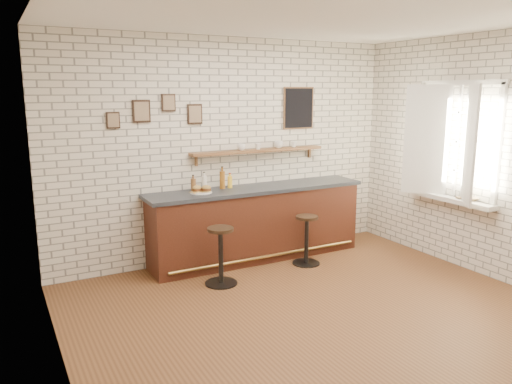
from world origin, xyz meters
TOP-DOWN VIEW (x-y plane):
  - ground at (0.00, 0.00)m, footprint 5.00×5.00m
  - bar_counter at (0.27, 1.70)m, footprint 3.10×0.65m
  - sandwich_plate at (-0.55, 1.70)m, footprint 0.28×0.28m
  - ciabatta_sandwich at (-0.54, 1.70)m, footprint 0.27×0.19m
  - potato_chips at (-0.58, 1.70)m, footprint 0.25×0.18m
  - bitters_bottle_brown at (-0.60, 1.83)m, footprint 0.07×0.07m
  - bitters_bottle_white at (-0.45, 1.83)m, footprint 0.06×0.06m
  - bitters_bottle_amber at (-0.19, 1.83)m, footprint 0.07×0.07m
  - condiment_bottle_yellow at (-0.08, 1.83)m, footprint 0.06×0.06m
  - bar_stool_left at (-0.57, 1.06)m, footprint 0.41×0.41m
  - bar_stool_right at (0.74, 1.17)m, footprint 0.37×0.37m
  - wall_shelf at (0.40, 1.90)m, footprint 2.00×0.18m
  - shelf_cup_a at (0.14, 1.90)m, footprint 0.15×0.15m
  - shelf_cup_b at (0.39, 1.90)m, footprint 0.13×0.13m
  - shelf_cup_c at (0.73, 1.90)m, footprint 0.14×0.14m
  - shelf_cup_d at (0.98, 1.90)m, footprint 0.12×0.12m
  - back_wall_decor at (0.23, 1.98)m, footprint 2.96×0.02m
  - window_sill at (2.40, 0.30)m, footprint 0.20×1.35m
  - casement_window at (2.36, 0.30)m, footprint 0.40×1.30m
  - book_lower at (2.38, 0.05)m, footprint 0.21×0.27m
  - book_upper at (2.38, 0.05)m, footprint 0.24×0.26m

SIDE VIEW (x-z plane):
  - ground at x=0.00m, z-range 0.00..0.00m
  - bar_stool_right at x=0.74m, z-range 0.02..0.69m
  - bar_stool_left at x=-0.57m, z-range 0.03..0.73m
  - bar_counter at x=0.27m, z-range 0.00..1.01m
  - window_sill at x=2.40m, z-range 0.87..0.93m
  - book_lower at x=2.38m, z-range 0.93..0.95m
  - book_upper at x=2.38m, z-range 0.95..0.97m
  - sandwich_plate at x=-0.55m, z-range 1.01..1.02m
  - potato_chips at x=-0.58m, z-range 1.02..1.02m
  - ciabatta_sandwich at x=-0.54m, z-range 1.02..1.10m
  - condiment_bottle_yellow at x=-0.08m, z-range 0.99..1.20m
  - bitters_bottle_brown at x=-0.60m, z-range 0.99..1.21m
  - bitters_bottle_white at x=-0.45m, z-range 0.99..1.23m
  - bitters_bottle_amber at x=-0.19m, z-range 0.98..1.28m
  - wall_shelf at x=0.40m, z-range 1.39..1.57m
  - shelf_cup_b at x=0.39m, z-range 1.50..1.58m
  - shelf_cup_d at x=0.98m, z-range 1.50..1.59m
  - shelf_cup_a at x=0.14m, z-range 1.50..1.59m
  - shelf_cup_c at x=0.73m, z-range 1.50..1.60m
  - casement_window at x=2.36m, z-range 0.87..2.43m
  - back_wall_decor at x=0.23m, z-range 1.77..2.33m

